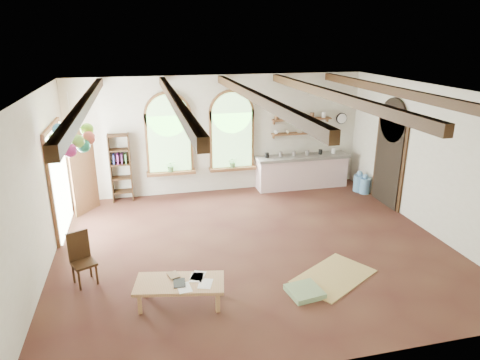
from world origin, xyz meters
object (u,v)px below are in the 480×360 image
object	(u,v)px
kitchen_counter	(302,171)
side_chair	(84,269)
coffee_table	(180,285)
balloon_cluster	(73,138)

from	to	relation	value
kitchen_counter	side_chair	world-z (taller)	side_chair
side_chair	coffee_table	bearing A→B (deg)	-32.77
coffee_table	side_chair	size ratio (longest dim) A/B	1.61
kitchen_counter	coffee_table	world-z (taller)	kitchen_counter
kitchen_counter	side_chair	bearing A→B (deg)	-145.36
kitchen_counter	side_chair	xyz separation A→B (m)	(-5.59, -3.86, -0.20)
kitchen_counter	coffee_table	xyz separation A→B (m)	(-4.00, -4.88, -0.11)
coffee_table	balloon_cluster	xyz separation A→B (m)	(-1.71, 2.49, 1.96)
side_chair	balloon_cluster	world-z (taller)	balloon_cluster
coffee_table	balloon_cluster	world-z (taller)	balloon_cluster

